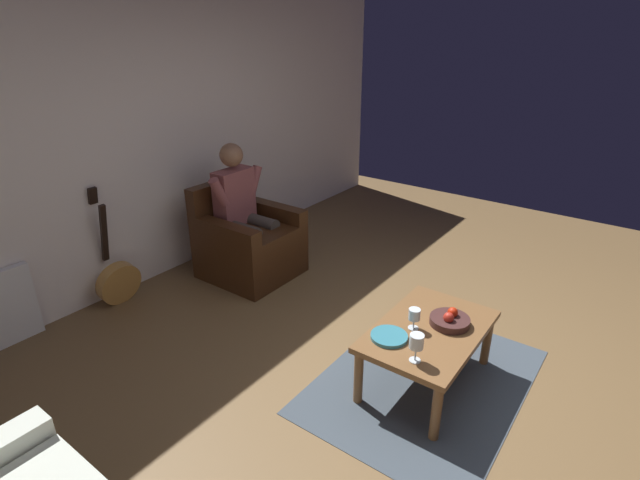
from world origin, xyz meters
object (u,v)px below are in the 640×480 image
Objects in this scene: wine_glass_near at (414,316)px; decorative_dish at (389,337)px; person_seated at (243,206)px; guitar at (118,279)px; armchair at (248,243)px; fruit_bowl at (450,320)px; wine_glass_far at (416,343)px; coffee_table at (429,336)px.

decorative_dish is (0.19, -0.07, -0.09)m from wine_glass_near.
guitar is (1.08, -0.49, -0.46)m from person_seated.
armchair reaches higher than fruit_bowl.
armchair is at bearing -110.12° from decorative_dish.
armchair is at bearing 154.36° from guitar.
decorative_dish is at bearing 69.87° from person_seated.
decorative_dish is (0.71, 1.93, 0.12)m from armchair.
armchair is at bearing -110.67° from wine_glass_far.
wine_glass_near is 0.26m from fruit_bowl.
wine_glass_near reaches higher than decorative_dish.
coffee_table is at bearing -34.24° from fruit_bowl.
guitar reaches higher than coffee_table.
fruit_bowl is at bearing 105.50° from guitar.
wine_glass_far is at bearing 28.16° from wine_glass_near.
wine_glass_far is 0.50m from fruit_bowl.
wine_glass_near is at bearing -53.80° from coffee_table.
person_seated reaches higher than fruit_bowl.
fruit_bowl is (0.33, 2.21, -0.23)m from person_seated.
armchair reaches higher than coffee_table.
fruit_bowl is 1.11× the size of decorative_dish.
armchair is 6.15× the size of wine_glass_near.
coffee_table is at bearing 103.41° from guitar.
wine_glass_near is (-0.56, 2.52, 0.30)m from guitar.
armchair is 3.39× the size of fruit_bowl.
coffee_table is at bearing 77.41° from armchair.
person_seated is 2.24m from fruit_bowl.
armchair is at bearing -104.47° from wine_glass_near.
wine_glass_near is 0.22m from decorative_dish.
guitar is at bearing -74.50° from fruit_bowl.
wine_glass_far reaches higher than decorative_dish.
armchair is 2.21m from fruit_bowl.
armchair is 1.20m from guitar.
person_seated is 4.82× the size of fruit_bowl.
fruit_bowl is at bearing 145.76° from coffee_table.
coffee_table is 0.94× the size of guitar.
person_seated is at bearing -104.26° from wine_glass_near.
guitar is at bearing -76.59° from coffee_table.
guitar is at bearing -84.47° from wine_glass_far.
armchair reaches higher than wine_glass_far.
guitar is 5.71× the size of wine_glass_far.
coffee_table is at bearing 77.59° from person_seated.
coffee_table is 0.41m from wine_glass_far.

